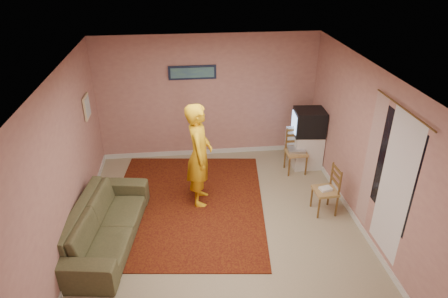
{
  "coord_description": "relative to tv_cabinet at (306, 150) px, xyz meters",
  "views": [
    {
      "loc": [
        -0.53,
        -5.24,
        4.17
      ],
      "look_at": [
        0.12,
        0.6,
        1.09
      ],
      "focal_mm": 32.0,
      "sensor_mm": 36.0,
      "label": 1
    }
  ],
  "objects": [
    {
      "name": "ground",
      "position": [
        -1.95,
        -1.76,
        -0.36
      ],
      "size": [
        5.0,
        5.0,
        0.0
      ],
      "primitive_type": "plane",
      "color": "tan",
      "rests_on": "ground"
    },
    {
      "name": "wall_back",
      "position": [
        -1.95,
        0.74,
        0.94
      ],
      "size": [
        4.5,
        0.02,
        2.6
      ],
      "primitive_type": "cube",
      "color": "tan",
      "rests_on": "ground"
    },
    {
      "name": "wall_front",
      "position": [
        -1.95,
        -4.26,
        0.94
      ],
      "size": [
        4.5,
        0.02,
        2.6
      ],
      "primitive_type": "cube",
      "color": "tan",
      "rests_on": "ground"
    },
    {
      "name": "wall_left",
      "position": [
        -4.2,
        -1.76,
        0.94
      ],
      "size": [
        0.02,
        5.0,
        2.6
      ],
      "primitive_type": "cube",
      "color": "tan",
      "rests_on": "ground"
    },
    {
      "name": "wall_right",
      "position": [
        0.3,
        -1.76,
        0.94
      ],
      "size": [
        0.02,
        5.0,
        2.6
      ],
      "primitive_type": "cube",
      "color": "tan",
      "rests_on": "ground"
    },
    {
      "name": "ceiling",
      "position": [
        -1.95,
        -1.76,
        2.24
      ],
      "size": [
        4.5,
        5.0,
        0.02
      ],
      "primitive_type": "cube",
      "color": "white",
      "rests_on": "wall_back"
    },
    {
      "name": "baseboard_back",
      "position": [
        -1.95,
        0.73,
        -0.31
      ],
      "size": [
        4.5,
        0.02,
        0.1
      ],
      "primitive_type": "cube",
      "color": "silver",
      "rests_on": "ground"
    },
    {
      "name": "baseboard_left",
      "position": [
        -4.19,
        -1.76,
        -0.31
      ],
      "size": [
        0.02,
        5.0,
        0.1
      ],
      "primitive_type": "cube",
      "color": "silver",
      "rests_on": "ground"
    },
    {
      "name": "baseboard_right",
      "position": [
        0.29,
        -1.76,
        -0.31
      ],
      "size": [
        0.02,
        5.0,
        0.1
      ],
      "primitive_type": "cube",
      "color": "silver",
      "rests_on": "ground"
    },
    {
      "name": "window",
      "position": [
        0.29,
        -2.66,
        1.09
      ],
      "size": [
        0.01,
        1.1,
        1.5
      ],
      "primitive_type": "cube",
      "color": "black",
      "rests_on": "wall_right"
    },
    {
      "name": "curtain_sheer",
      "position": [
        0.28,
        -2.81,
        0.89
      ],
      "size": [
        0.01,
        0.75,
        2.1
      ],
      "primitive_type": "cube",
      "color": "silver",
      "rests_on": "wall_right"
    },
    {
      "name": "curtain_floral",
      "position": [
        0.26,
        -2.11,
        0.89
      ],
      "size": [
        0.01,
        0.35,
        2.1
      ],
      "primitive_type": "cube",
      "color": "beige",
      "rests_on": "wall_right"
    },
    {
      "name": "curtain_rod",
      "position": [
        0.25,
        -2.66,
        1.96
      ],
      "size": [
        0.02,
        1.4,
        0.02
      ],
      "primitive_type": "cylinder",
      "rotation": [
        1.57,
        0.0,
        0.0
      ],
      "color": "brown",
      "rests_on": "wall_right"
    },
    {
      "name": "picture_back",
      "position": [
        -2.25,
        0.7,
        1.49
      ],
      "size": [
        0.95,
        0.04,
        0.28
      ],
      "color": "#131D36",
      "rests_on": "wall_back"
    },
    {
      "name": "picture_left",
      "position": [
        -4.17,
        -0.16,
        1.19
      ],
      "size": [
        0.04,
        0.38,
        0.42
      ],
      "color": "beige",
      "rests_on": "wall_left"
    },
    {
      "name": "area_rug",
      "position": [
        -2.48,
        -1.15,
        -0.35
      ],
      "size": [
        3.02,
        3.6,
        0.02
      ],
      "primitive_type": "cube",
      "rotation": [
        0.0,
        0.0,
        -0.11
      ],
      "color": "black",
      "rests_on": "ground"
    },
    {
      "name": "tv_cabinet",
      "position": [
        0.0,
        0.0,
        0.0
      ],
      "size": [
        0.57,
        0.51,
        0.72
      ],
      "primitive_type": "cube",
      "color": "silver",
      "rests_on": "ground"
    },
    {
      "name": "crt_tv",
      "position": [
        -0.01,
        0.0,
        0.62
      ],
      "size": [
        0.64,
        0.58,
        0.51
      ],
      "rotation": [
        0.0,
        0.0,
        -0.08
      ],
      "color": "black",
      "rests_on": "tv_cabinet"
    },
    {
      "name": "chair_a",
      "position": [
        -0.28,
        -0.23,
        0.18
      ],
      "size": [
        0.41,
        0.39,
        0.48
      ],
      "rotation": [
        0.0,
        0.0,
        0.02
      ],
      "color": "#A2744E",
      "rests_on": "ground"
    },
    {
      "name": "dvd_player",
      "position": [
        -0.28,
        -0.23,
        0.12
      ],
      "size": [
        0.36,
        0.27,
        0.06
      ],
      "primitive_type": "cube",
      "rotation": [
        0.0,
        0.0,
        -0.1
      ],
      "color": "#B5B5BA",
      "rests_on": "chair_a"
    },
    {
      "name": "blue_throw",
      "position": [
        -0.28,
        -0.04,
        0.36
      ],
      "size": [
        0.37,
        0.05,
        0.39
      ],
      "primitive_type": "cube",
      "color": "#82A9D6",
      "rests_on": "chair_a"
    },
    {
      "name": "chair_b",
      "position": [
        -0.15,
        -1.6,
        0.17
      ],
      "size": [
        0.39,
        0.41,
        0.47
      ],
      "rotation": [
        0.0,
        0.0,
        -1.51
      ],
      "color": "#A2744E",
      "rests_on": "ground"
    },
    {
      "name": "game_console",
      "position": [
        -0.15,
        -1.6,
        0.1
      ],
      "size": [
        0.22,
        0.18,
        0.04
      ],
      "primitive_type": "cube",
      "rotation": [
        0.0,
        0.0,
        0.23
      ],
      "color": "white",
      "rests_on": "chair_b"
    },
    {
      "name": "sofa",
      "position": [
        -3.75,
        -1.97,
        -0.03
      ],
      "size": [
        1.2,
        2.36,
        0.66
      ],
      "primitive_type": "imported",
      "rotation": [
        0.0,
        0.0,
        1.42
      ],
      "color": "#4E4D2F",
      "rests_on": "ground"
    },
    {
      "name": "person",
      "position": [
        -2.24,
        -1.04,
        0.57
      ],
      "size": [
        0.51,
        0.72,
        1.86
      ],
      "primitive_type": "imported",
      "rotation": [
        0.0,
        0.0,
        1.48
      ],
      "color": "gold",
      "rests_on": "ground"
    }
  ]
}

